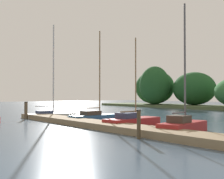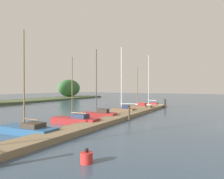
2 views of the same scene
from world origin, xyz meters
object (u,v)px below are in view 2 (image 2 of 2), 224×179
(sailboat_1, at_px, (26,129))
(sailboat_6, at_px, (150,104))
(mooring_piling_1, at_px, (129,113))
(mooring_piling_2, at_px, (165,103))
(sailboat_2, at_px, (74,120))
(sailboat_3, at_px, (98,114))
(sailboat_5, at_px, (138,107))
(channel_buoy_0, at_px, (87,157))
(sailboat_4, at_px, (122,108))

(sailboat_1, relative_size, sailboat_6, 0.86)
(sailboat_1, bearing_deg, sailboat_6, -93.76)
(mooring_piling_1, xyz_separation_m, mooring_piling_2, (13.54, 0.03, -0.01))
(sailboat_2, relative_size, sailboat_3, 0.82)
(sailboat_5, relative_size, sailboat_6, 0.71)
(sailboat_6, xyz_separation_m, channel_buoy_0, (-25.36, -5.47, -0.08))
(sailboat_2, distance_m, sailboat_4, 8.97)
(sailboat_4, bearing_deg, channel_buoy_0, 106.96)
(sailboat_3, distance_m, mooring_piling_2, 14.00)
(mooring_piling_2, bearing_deg, sailboat_1, 170.34)
(sailboat_2, relative_size, mooring_piling_1, 4.30)
(sailboat_6, bearing_deg, sailboat_2, 91.11)
(sailboat_1, relative_size, channel_buoy_0, 11.04)
(sailboat_3, bearing_deg, sailboat_4, -104.05)
(mooring_piling_1, bearing_deg, sailboat_2, 139.44)
(sailboat_2, height_order, sailboat_6, sailboat_6)
(sailboat_1, bearing_deg, sailboat_5, -95.05)
(sailboat_3, height_order, sailboat_4, sailboat_4)
(sailboat_4, relative_size, channel_buoy_0, 12.52)
(sailboat_3, relative_size, mooring_piling_1, 5.22)
(sailboat_1, relative_size, sailboat_4, 0.88)
(sailboat_5, relative_size, mooring_piling_1, 4.41)
(sailboat_4, relative_size, sailboat_6, 0.97)
(sailboat_1, distance_m, mooring_piling_1, 9.13)
(sailboat_2, height_order, sailboat_3, sailboat_3)
(sailboat_2, bearing_deg, mooring_piling_2, -104.94)
(mooring_piling_2, bearing_deg, sailboat_3, 166.50)
(sailboat_2, distance_m, channel_buoy_0, 9.42)
(sailboat_3, xyz_separation_m, sailboat_5, (9.12, -0.78, 0.01))
(sailboat_1, bearing_deg, sailboat_4, -94.01)
(sailboat_1, height_order, sailboat_5, sailboat_1)
(sailboat_1, xyz_separation_m, sailboat_5, (17.36, -1.23, 0.07))
(sailboat_1, relative_size, mooring_piling_1, 5.30)
(mooring_piling_2, bearing_deg, sailboat_4, 160.35)
(channel_buoy_0, bearing_deg, mooring_piling_2, 6.64)
(sailboat_3, relative_size, sailboat_5, 1.18)
(sailboat_5, bearing_deg, sailboat_3, 79.80)
(sailboat_2, bearing_deg, sailboat_5, -97.76)
(sailboat_5, xyz_separation_m, channel_buoy_0, (-20.05, -5.34, -0.17))
(sailboat_3, bearing_deg, sailboat_1, 75.67)
(sailboat_2, height_order, sailboat_5, sailboat_5)
(mooring_piling_2, height_order, channel_buoy_0, mooring_piling_2)
(sailboat_4, bearing_deg, mooring_piling_1, 117.71)
(sailboat_3, bearing_deg, channel_buoy_0, 108.06)
(mooring_piling_1, bearing_deg, sailboat_5, 15.56)
(sailboat_2, height_order, mooring_piling_1, sailboat_2)
(sailboat_4, relative_size, mooring_piling_1, 6.01)
(mooring_piling_1, bearing_deg, sailboat_6, 10.46)
(sailboat_1, height_order, sailboat_2, sailboat_1)
(mooring_piling_1, distance_m, channel_buoy_0, 11.37)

